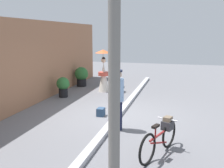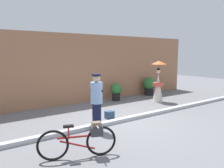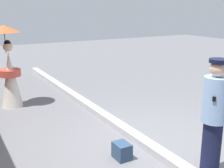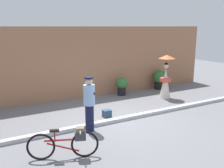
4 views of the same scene
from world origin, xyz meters
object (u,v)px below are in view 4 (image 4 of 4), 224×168
Objects in this scene: potted_plant_by_door at (160,79)px; backpack_on_pavement at (107,113)px; person_officer at (89,103)px; potted_plant_small at (122,85)px; bicycle_near_officer at (67,142)px; person_with_parasol at (166,77)px.

backpack_on_pavement is (-4.30, -2.38, -0.40)m from potted_plant_by_door.
person_officer is 1.73× the size of potted_plant_by_door.
potted_plant_by_door is 2.31m from potted_plant_small.
bicycle_near_officer is 1.67× the size of potted_plant_by_door.
potted_plant_by_door is 3.36× the size of backpack_on_pavement.
potted_plant_small is at bearing 46.20° from bicycle_near_officer.
potted_plant_by_door reaches higher than potted_plant_small.
person_officer is 6.21m from potted_plant_by_door.
bicycle_near_officer is 1.79m from person_officer.
potted_plant_by_door reaches higher than bicycle_near_officer.
potted_plant_by_door is at bearing 58.80° from person_with_parasol.
person_officer is (1.16, 1.28, 0.48)m from bicycle_near_officer.
person_with_parasol reaches higher than potted_plant_by_door.
person_with_parasol is 2.00m from potted_plant_small.
person_with_parasol is 3.67m from backpack_on_pavement.
person_with_parasol is 1.97× the size of potted_plant_by_door.
potted_plant_by_door is (5.32, 3.18, -0.35)m from person_officer.
backpack_on_pavement is at bearing -151.03° from potted_plant_by_door.
bicycle_near_officer is at bearing -133.80° from potted_plant_small.
bicycle_near_officer is 7.87m from potted_plant_by_door.
backpack_on_pavement is (-3.45, -0.97, -0.78)m from person_with_parasol.
person_officer reaches higher than potted_plant_by_door.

